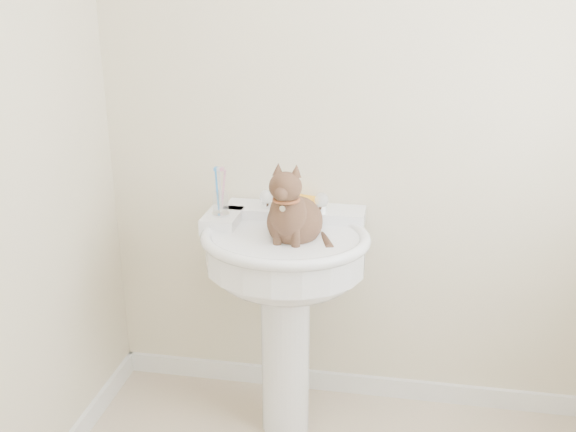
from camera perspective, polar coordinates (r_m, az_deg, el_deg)
The scene contains 7 objects.
wall_back at distance 2.52m, azimuth 7.65°, elevation 8.76°, with size 2.20×0.00×2.50m, color beige, non-canonical shape.
baseboard_back at distance 2.98m, azimuth 6.56°, elevation -14.65°, with size 2.20×0.02×0.09m, color white.
pedestal_sink at distance 2.44m, azimuth -0.27°, elevation -5.01°, with size 0.65×0.64×0.89m.
faucet at distance 2.50m, azimuth 0.43°, elevation 1.40°, with size 0.28×0.12×0.14m.
soap_bar at distance 2.59m, azimuth 1.55°, elevation 1.38°, with size 0.09×0.06×0.03m, color orange.
toothbrush_cup at distance 2.47m, azimuth -6.01°, elevation 1.19°, with size 0.07×0.07×0.18m.
cat at distance 2.33m, azimuth 0.47°, elevation -0.03°, with size 0.23×0.28×0.42m.
Camera 1 is at (0.10, -1.37, 1.72)m, focal length 40.00 mm.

